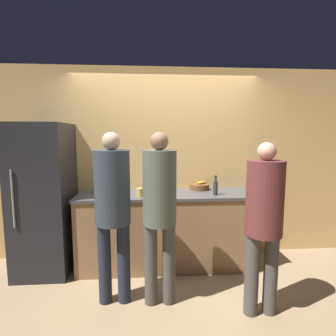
# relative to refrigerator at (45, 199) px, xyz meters

# --- Properties ---
(ground_plane) EXTENTS (14.00, 14.00, 0.00)m
(ground_plane) POSITION_rel_refrigerator_xyz_m (1.51, -0.34, -0.92)
(ground_plane) COLOR #9E8460
(wall_back) EXTENTS (5.20, 0.06, 2.60)m
(wall_back) POSITION_rel_refrigerator_xyz_m (1.51, 0.37, 0.38)
(wall_back) COLOR #E0B266
(wall_back) RESTS_ON ground_plane
(counter) EXTENTS (2.25, 0.69, 0.96)m
(counter) POSITION_rel_refrigerator_xyz_m (1.51, 0.04, -0.44)
(counter) COLOR #9E754C
(counter) RESTS_ON ground_plane
(refrigerator) EXTENTS (0.63, 0.73, 1.84)m
(refrigerator) POSITION_rel_refrigerator_xyz_m (0.00, 0.00, 0.00)
(refrigerator) COLOR #232328
(refrigerator) RESTS_ON ground_plane
(person_left) EXTENTS (0.35, 0.35, 1.72)m
(person_left) POSITION_rel_refrigerator_xyz_m (0.93, -0.72, 0.11)
(person_left) COLOR #232838
(person_left) RESTS_ON ground_plane
(person_center) EXTENTS (0.33, 0.33, 1.72)m
(person_center) POSITION_rel_refrigerator_xyz_m (1.39, -0.77, 0.10)
(person_center) COLOR #4C4742
(person_center) RESTS_ON ground_plane
(person_right) EXTENTS (0.33, 0.33, 1.63)m
(person_right) POSITION_rel_refrigerator_xyz_m (2.33, -1.00, 0.04)
(person_right) COLOR #4C4742
(person_right) RESTS_ON ground_plane
(fruit_bowl) EXTENTS (0.27, 0.27, 0.12)m
(fruit_bowl) POSITION_rel_refrigerator_xyz_m (1.97, 0.22, 0.08)
(fruit_bowl) COLOR brown
(fruit_bowl) RESTS_ON counter
(utensil_crock) EXTENTS (0.11, 0.11, 0.28)m
(utensil_crock) POSITION_rel_refrigerator_xyz_m (0.63, 0.12, 0.12)
(utensil_crock) COLOR #3D424C
(utensil_crock) RESTS_ON counter
(bottle_dark) EXTENTS (0.06, 0.06, 0.24)m
(bottle_dark) POSITION_rel_refrigerator_xyz_m (2.10, -0.12, 0.14)
(bottle_dark) COLOR #333338
(bottle_dark) RESTS_ON counter
(cup_yellow) EXTENTS (0.09, 0.09, 0.10)m
(cup_yellow) POSITION_rel_refrigerator_xyz_m (1.18, -0.14, 0.09)
(cup_yellow) COLOR gold
(cup_yellow) RESTS_ON counter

